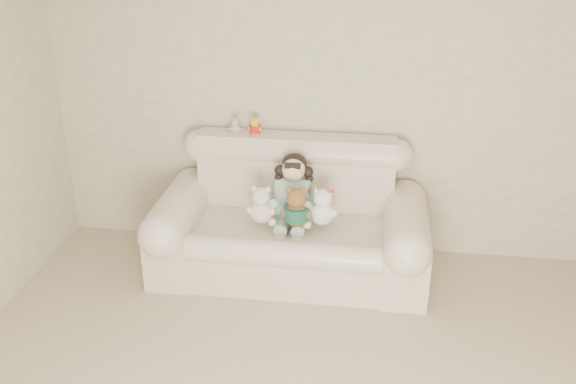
# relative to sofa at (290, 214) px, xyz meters

# --- Properties ---
(wall_back) EXTENTS (4.50, 0.00, 4.50)m
(wall_back) POSITION_rel_sofa_xyz_m (0.24, 0.50, 0.78)
(wall_back) COLOR tan
(wall_back) RESTS_ON ground
(sofa) EXTENTS (2.10, 0.95, 1.03)m
(sofa) POSITION_rel_sofa_xyz_m (0.00, 0.00, 0.00)
(sofa) COLOR beige
(sofa) RESTS_ON floor
(seated_child) EXTENTS (0.40, 0.46, 0.56)m
(seated_child) POSITION_rel_sofa_xyz_m (0.02, 0.08, 0.19)
(seated_child) COLOR #2D7752
(seated_child) RESTS_ON sofa
(brown_teddy) EXTENTS (0.25, 0.20, 0.37)m
(brown_teddy) POSITION_rel_sofa_xyz_m (0.07, -0.15, 0.17)
(brown_teddy) COLOR brown
(brown_teddy) RESTS_ON sofa
(white_cat) EXTENTS (0.27, 0.24, 0.35)m
(white_cat) POSITION_rel_sofa_xyz_m (0.26, -0.09, 0.16)
(white_cat) COLOR white
(white_cat) RESTS_ON sofa
(cream_teddy) EXTENTS (0.26, 0.22, 0.35)m
(cream_teddy) POSITION_rel_sofa_xyz_m (-0.20, -0.13, 0.16)
(cream_teddy) COLOR beige
(cream_teddy) RESTS_ON sofa
(yellow_mini_bear) EXTENTS (0.13, 0.11, 0.17)m
(yellow_mini_bear) POSITION_rel_sofa_xyz_m (-0.33, 0.38, 0.58)
(yellow_mini_bear) COLOR gold
(yellow_mini_bear) RESTS_ON sofa
(grey_mini_plush) EXTENTS (0.10, 0.08, 0.16)m
(grey_mini_plush) POSITION_rel_sofa_xyz_m (-0.49, 0.38, 0.58)
(grey_mini_plush) COLOR #B7B6BD
(grey_mini_plush) RESTS_ON sofa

